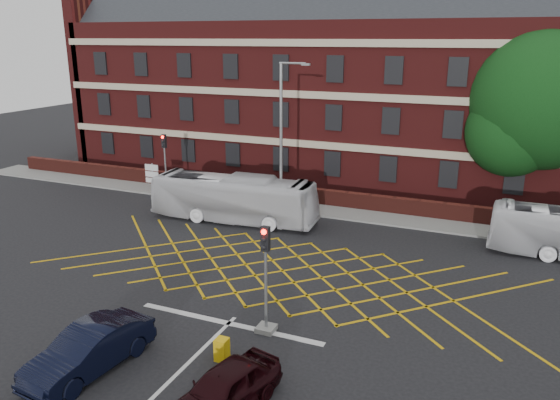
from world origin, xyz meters
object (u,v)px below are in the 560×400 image
at_px(bus_left, 234,198).
at_px(traffic_light_near, 266,289).
at_px(traffic_light_far, 166,169).
at_px(car_navy, 89,350).
at_px(car_maroon, 224,390).
at_px(street_lamp, 282,168).
at_px(utility_cabinet, 222,349).
at_px(deciduous_tree, 540,110).
at_px(direction_signs, 152,175).

relative_size(bus_left, traffic_light_near, 2.41).
bearing_deg(traffic_light_far, car_navy, -62.30).
relative_size(bus_left, car_maroon, 2.50).
bearing_deg(car_navy, street_lamp, 97.55).
xyz_separation_m(traffic_light_far, utility_cabinet, (14.08, -17.26, -1.35)).
distance_m(car_maroon, deciduous_tree, 27.10).
xyz_separation_m(car_navy, utility_cabinet, (3.82, 2.28, -0.37)).
height_order(street_lamp, direction_signs, street_lamp).
xyz_separation_m(car_navy, deciduous_tree, (13.77, 25.01, 5.77)).
height_order(bus_left, deciduous_tree, deciduous_tree).
height_order(car_maroon, traffic_light_far, traffic_light_far).
height_order(car_maroon, street_lamp, street_lamp).
bearing_deg(deciduous_tree, traffic_light_far, -167.19).
height_order(bus_left, car_navy, bus_left).
xyz_separation_m(street_lamp, direction_signs, (-11.01, 2.03, -1.95)).
xyz_separation_m(car_maroon, traffic_light_near, (-0.75, 4.71, 1.06)).
distance_m(traffic_light_near, direction_signs, 21.23).
distance_m(car_maroon, street_lamp, 18.09).
distance_m(deciduous_tree, street_lamp, 16.33).
bearing_deg(car_maroon, deciduous_tree, 85.63).
height_order(traffic_light_near, utility_cabinet, traffic_light_near).
distance_m(car_maroon, traffic_light_near, 4.88).
distance_m(deciduous_tree, utility_cabinet, 25.56).
relative_size(car_navy, traffic_light_far, 1.11).
bearing_deg(deciduous_tree, traffic_light_near, -114.68).
relative_size(car_maroon, street_lamp, 0.43).
bearing_deg(direction_signs, car_navy, -59.75).
height_order(bus_left, traffic_light_near, traffic_light_near).
height_order(deciduous_tree, direction_signs, deciduous_tree).
height_order(deciduous_tree, utility_cabinet, deciduous_tree).
bearing_deg(street_lamp, car_maroon, -72.74).
distance_m(street_lamp, utility_cabinet, 15.58).
xyz_separation_m(car_maroon, utility_cabinet, (-1.36, 2.31, -0.29)).
relative_size(car_maroon, deciduous_tree, 0.36).
bearing_deg(traffic_light_far, utility_cabinet, -50.80).
xyz_separation_m(bus_left, direction_signs, (-8.30, 3.22, -0.06)).
bearing_deg(deciduous_tree, direction_signs, -166.66).
bearing_deg(bus_left, car_maroon, -156.80).
relative_size(bus_left, direction_signs, 4.69).
bearing_deg(traffic_light_far, traffic_light_near, -45.33).
distance_m(deciduous_tree, traffic_light_near, 22.88).
bearing_deg(bus_left, deciduous_tree, -64.78).
height_order(bus_left, utility_cabinet, bus_left).
height_order(car_navy, direction_signs, direction_signs).
height_order(traffic_light_far, direction_signs, traffic_light_far).
height_order(car_navy, traffic_light_near, traffic_light_near).
bearing_deg(utility_cabinet, street_lamp, 104.95).
xyz_separation_m(deciduous_tree, direction_signs, (-24.92, -5.91, -5.18)).
bearing_deg(bus_left, direction_signs, 65.27).
height_order(car_navy, traffic_light_far, traffic_light_far).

